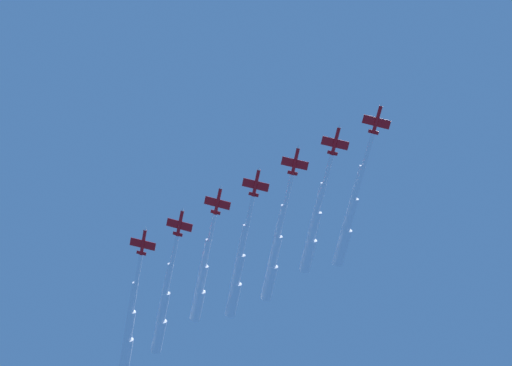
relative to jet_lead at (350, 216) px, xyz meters
name	(u,v)px	position (x,y,z in m)	size (l,w,h in m)	color
jet_lead	(350,216)	(0.00, 0.00, 0.00)	(44.84, 35.15, 3.91)	red
jet_port_inner	(314,227)	(11.11, 4.10, 0.78)	(40.83, 32.95, 3.87)	red
jet_starboard_inner	(275,253)	(26.68, 4.88, 1.93)	(43.67, 35.85, 3.88)	red
jet_port_mid	(238,271)	(39.70, 7.99, 1.25)	(42.68, 35.21, 3.98)	red
jet_starboard_mid	(202,279)	(51.61, 12.62, 3.39)	(39.96, 32.14, 3.97)	red
jet_port_outer	(163,308)	(67.86, 13.53, 1.69)	(43.88, 34.78, 3.99)	red
jet_starboard_outer	(130,327)	(81.51, 15.59, 2.15)	(43.73, 35.68, 3.90)	red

